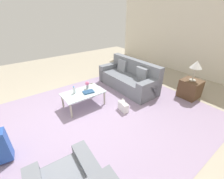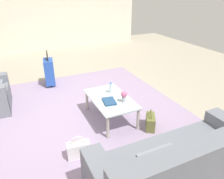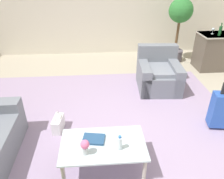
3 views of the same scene
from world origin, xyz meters
TOP-DOWN VIEW (x-y plane):
  - ground_plane at (0.00, 0.00)m, footprint 12.00×12.00m
  - wall_right at (5.06, 0.00)m, footprint 0.12×8.00m
  - area_rug at (-0.60, 0.20)m, footprint 5.20×4.40m
  - couch at (-2.20, -0.60)m, footprint 0.90×2.11m
  - coffee_table at (-0.40, -0.50)m, footprint 1.09×0.65m
  - water_bottle at (-0.20, -0.60)m, footprint 0.06×0.06m
  - coffee_table_book at (-0.52, -0.42)m, footprint 0.31×0.24m
  - flower_vase at (-0.62, -0.65)m, footprint 0.11×0.11m
  - suitcase_blue at (1.60, 0.20)m, footprint 0.43×0.28m
  - handbag_white at (-1.12, 0.33)m, footprint 0.18×0.34m
  - handbag_olive at (-0.96, -0.99)m, footprint 0.35×0.29m

SIDE VIEW (x-z plane):
  - ground_plane at x=0.00m, z-range 0.00..0.00m
  - area_rug at x=-0.60m, z-range 0.00..0.01m
  - handbag_white at x=-1.12m, z-range -0.05..0.31m
  - handbag_olive at x=-0.96m, z-range -0.05..0.31m
  - couch at x=-2.20m, z-range -0.15..0.78m
  - suitcase_blue at x=1.60m, z-range -0.07..0.78m
  - coffee_table at x=-0.40m, z-range 0.16..0.58m
  - coffee_table_book at x=-0.52m, z-range 0.42..0.45m
  - water_bottle at x=-0.20m, z-range 0.41..0.62m
  - flower_vase at x=-0.62m, z-range 0.44..0.65m
  - wall_right at x=5.06m, z-range 0.00..3.10m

